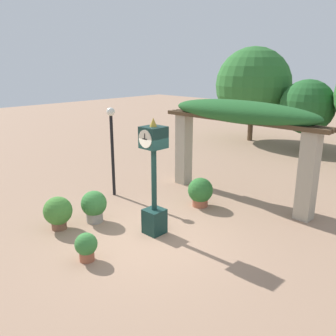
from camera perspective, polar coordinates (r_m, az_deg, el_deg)
name	(u,v)px	position (r m, az deg, el deg)	size (l,w,h in m)	color
ground_plane	(150,238)	(9.07, -2.92, -11.18)	(60.00, 60.00, 0.00)	#9E7A60
pedestal_clock	(154,179)	(8.78, -2.27, -1.82)	(0.52, 0.57, 2.97)	#14332D
pergola	(240,122)	(11.12, 11.43, 7.18)	(5.55, 1.04, 3.14)	#A89E89
potted_plant_near_left	(58,212)	(9.77, -17.24, -6.73)	(0.75, 0.75, 0.88)	brown
potted_plant_near_right	(86,246)	(8.18, -12.99, -12.08)	(0.50, 0.50, 0.65)	#9E563D
potted_plant_far_left	(200,191)	(10.84, 5.21, -3.76)	(0.76, 0.76, 0.89)	#9E563D
potted_plant_far_right	(94,205)	(9.95, -11.79, -5.88)	(0.70, 0.70, 0.88)	gray
lamp_post	(112,139)	(11.46, -8.99, 4.63)	(0.26, 0.26, 2.88)	black
tree_line	(315,94)	(18.77, 22.48, 10.90)	(12.37, 4.07, 5.08)	brown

